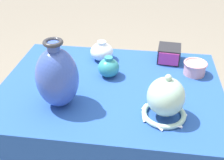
# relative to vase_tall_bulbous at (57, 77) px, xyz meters

# --- Properties ---
(display_table) EXTENTS (1.09, 0.80, 0.73)m
(display_table) POSITION_rel_vase_tall_bulbous_xyz_m (0.20, 0.16, -0.22)
(display_table) COLOR brown
(display_table) RESTS_ON ground_plane
(vase_tall_bulbous) EXTENTS (0.18, 0.18, 0.31)m
(vase_tall_bulbous) POSITION_rel_vase_tall_bulbous_xyz_m (0.00, 0.00, 0.00)
(vase_tall_bulbous) COLOR #3851A8
(vase_tall_bulbous) RESTS_ON display_table
(vase_dome_bell) EXTENTS (0.20, 0.20, 0.21)m
(vase_dome_bell) POSITION_rel_vase_tall_bulbous_xyz_m (0.46, -0.02, -0.05)
(vase_dome_bell) COLOR #A8CCB7
(vase_dome_bell) RESTS_ON display_table
(mosaic_tile_box) EXTENTS (0.13, 0.14, 0.09)m
(mosaic_tile_box) POSITION_rel_vase_tall_bulbous_xyz_m (0.49, 0.47, -0.10)
(mosaic_tile_box) COLOR #232328
(mosaic_tile_box) RESTS_ON display_table
(jar_round_porcelain) EXTENTS (0.13, 0.13, 0.11)m
(jar_round_porcelain) POSITION_rel_vase_tall_bulbous_xyz_m (0.12, 0.44, -0.09)
(jar_round_porcelain) COLOR white
(jar_round_porcelain) RESTS_ON display_table
(jar_round_teal) EXTENTS (0.11, 0.11, 0.11)m
(jar_round_teal) POSITION_rel_vase_tall_bulbous_xyz_m (0.18, 0.26, -0.09)
(jar_round_teal) COLOR teal
(jar_round_teal) RESTS_ON display_table
(cup_wide_rose) EXTENTS (0.12, 0.12, 0.07)m
(cup_wide_rose) POSITION_rel_vase_tall_bulbous_xyz_m (0.62, 0.34, -0.10)
(cup_wide_rose) COLOR #D19399
(cup_wide_rose) RESTS_ON display_table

